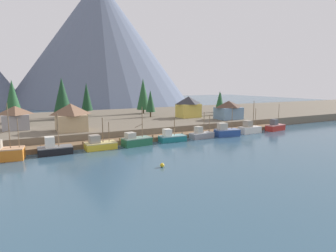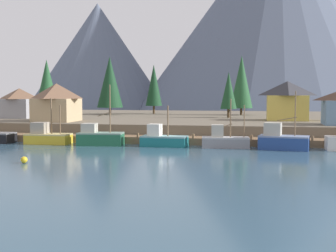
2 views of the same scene
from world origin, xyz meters
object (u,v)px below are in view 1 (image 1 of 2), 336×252
house_grey (16,117)px  fishing_boat_red (275,127)px  conifer_near_right (13,99)px  conifer_mid_right (62,96)px  fishing_boat_green (136,141)px  fishing_boat_white (249,129)px  fishing_boat_grey (201,134)px  conifer_mid_left (150,101)px  fishing_boat_blue (226,131)px  conifer_back_right (143,94)px  fishing_boat_teal (172,137)px  fishing_boat_orange (4,153)px  conifer_back_left (87,97)px  house_yellow (188,107)px  house_blue (229,110)px  fishing_boat_black (54,149)px  conifer_near_left (220,101)px  channel_buoy (162,165)px  conifer_centre (220,101)px  house_tan (71,117)px  fishing_boat_yellow (100,144)px

house_grey → fishing_boat_red: bearing=-16.8°
conifer_near_right → conifer_mid_right: bearing=12.5°
conifer_mid_right → fishing_boat_green: bearing=-74.4°
conifer_mid_right → fishing_boat_white: bearing=-39.3°
fishing_boat_grey → conifer_mid_left: size_ratio=0.74×
fishing_boat_blue → fishing_boat_white: size_ratio=0.86×
fishing_boat_red → conifer_back_right: conifer_back_right is taller
fishing_boat_teal → fishing_boat_orange: bearing=-176.1°
fishing_boat_white → conifer_back_left: bearing=129.4°
house_grey → fishing_boat_orange: bearing=-95.8°
conifer_mid_right → house_yellow: bearing=-21.2°
fishing_boat_orange → fishing_boat_teal: fishing_boat_orange is taller
fishing_boat_orange → conifer_back_left: size_ratio=0.90×
conifer_back_left → fishing_boat_white: bearing=-49.9°
fishing_boat_blue → house_blue: house_blue is taller
fishing_boat_teal → house_blue: house_blue is taller
fishing_boat_blue → house_yellow: size_ratio=1.04×
fishing_boat_green → house_grey: bearing=133.0°
fishing_boat_white → fishing_boat_red: 9.73m
house_grey → conifer_near_right: conifer_near_right is taller
fishing_boat_black → conifer_back_right: size_ratio=0.61×
conifer_mid_left → conifer_back_right: bearing=79.1°
conifer_near_left → channel_buoy: (-42.81, -39.91, -6.92)m
conifer_back_right → conifer_centre: bearing=-16.7°
conifer_near_right → conifer_mid_right: (13.48, 2.99, 0.40)m
house_yellow → fishing_boat_red: bearing=-53.1°
conifer_near_right → house_tan: bearing=-60.9°
fishing_boat_blue → house_yellow: 22.50m
conifer_mid_right → channel_buoy: bearing=-81.6°
house_grey → fishing_boat_teal: bearing=-31.7°
house_yellow → conifer_mid_right: bearing=158.8°
conifer_near_right → fishing_boat_white: bearing=-29.8°
fishing_boat_teal → conifer_near_right: 46.97m
fishing_boat_yellow → fishing_boat_red: bearing=-1.3°
fishing_boat_black → fishing_boat_teal: fishing_boat_black is taller
conifer_near_left → fishing_boat_grey: bearing=-135.8°
fishing_boat_grey → conifer_back_left: (-18.86, 41.57, 8.06)m
fishing_boat_grey → channel_buoy: (-19.67, -17.45, -0.65)m
fishing_boat_white → conifer_mid_right: size_ratio=0.69×
fishing_boat_black → house_grey: size_ratio=1.30×
fishing_boat_blue → house_blue: 16.47m
house_blue → conifer_back_left: (-36.91, 30.11, 3.64)m
fishing_boat_green → house_tan: bearing=129.0°
fishing_boat_grey → fishing_boat_white: bearing=-5.4°
fishing_boat_white → house_blue: size_ratio=1.12×
fishing_boat_orange → house_blue: 61.97m
conifer_back_right → channel_buoy: 61.16m
fishing_boat_blue → house_grey: 52.33m
house_grey → conifer_near_left: bearing=2.3°
conifer_mid_left → conifer_centre: conifer_mid_left is taller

